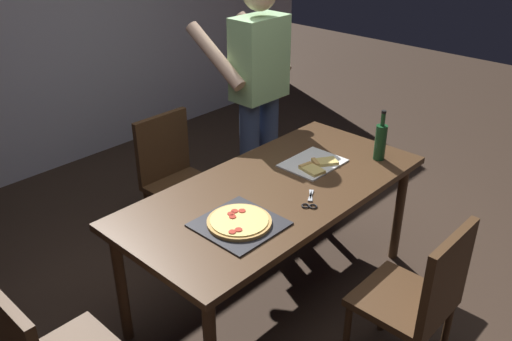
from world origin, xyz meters
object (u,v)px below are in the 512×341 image
(dining_table, at_px, (275,198))
(chair_near_camera, at_px, (420,296))
(pepperoni_pizza_on_tray, at_px, (239,223))
(person_serving_pizza, at_px, (258,90))
(kitchen_scissors, at_px, (310,202))
(chair_far_side, at_px, (174,172))
(wine_bottle, at_px, (380,141))

(dining_table, xyz_separation_m, chair_near_camera, (-0.00, -0.91, -0.17))
(dining_table, relative_size, pepperoni_pizza_on_tray, 4.79)
(person_serving_pizza, bearing_deg, kitchen_scissors, -122.85)
(pepperoni_pizza_on_tray, height_order, kitchen_scissors, pepperoni_pizza_on_tray)
(dining_table, bearing_deg, chair_near_camera, -90.00)
(chair_near_camera, xyz_separation_m, pepperoni_pizza_on_tray, (-0.41, 0.79, 0.25))
(chair_far_side, bearing_deg, chair_near_camera, -90.00)
(wine_bottle, bearing_deg, dining_table, 161.87)
(person_serving_pizza, distance_m, kitchen_scissors, 1.15)
(chair_near_camera, bearing_deg, dining_table, 90.00)
(dining_table, distance_m, chair_near_camera, 0.93)
(wine_bottle, distance_m, kitchen_scissors, 0.72)
(chair_far_side, distance_m, person_serving_pizza, 0.80)
(dining_table, height_order, chair_far_side, chair_far_side)
(chair_near_camera, relative_size, person_serving_pizza, 0.51)
(wine_bottle, bearing_deg, chair_near_camera, -135.48)
(chair_near_camera, relative_size, kitchen_scissors, 4.76)
(chair_far_side, xyz_separation_m, kitchen_scissors, (-0.01, -1.16, 0.24))
(dining_table, distance_m, kitchen_scissors, 0.26)
(pepperoni_pizza_on_tray, relative_size, kitchen_scissors, 2.01)
(dining_table, relative_size, chair_near_camera, 2.03)
(kitchen_scissors, bearing_deg, dining_table, 88.10)
(chair_far_side, height_order, person_serving_pizza, person_serving_pizza)
(pepperoni_pizza_on_tray, bearing_deg, kitchen_scissors, -17.13)
(dining_table, relative_size, kitchen_scissors, 9.64)
(kitchen_scissors, bearing_deg, chair_far_side, 89.60)
(person_serving_pizza, xyz_separation_m, wine_bottle, (0.10, -0.92, -0.13))
(wine_bottle, bearing_deg, chair_far_side, 121.40)
(person_serving_pizza, bearing_deg, dining_table, -130.78)
(chair_far_side, distance_m, kitchen_scissors, 1.19)
(dining_table, relative_size, person_serving_pizza, 1.04)
(person_serving_pizza, bearing_deg, chair_far_side, 159.81)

